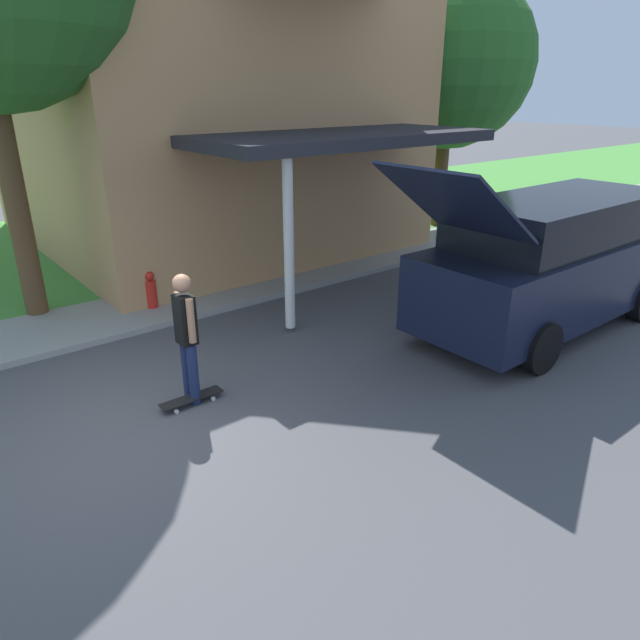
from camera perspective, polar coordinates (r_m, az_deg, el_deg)
name	(u,v)px	position (r m, az deg, el deg)	size (l,w,h in m)	color
ground_plane	(127,436)	(7.06, -18.78, -10.89)	(120.00, 120.00, 0.00)	#49494C
lawn	(229,230)	(16.19, -9.09, 8.84)	(10.00, 80.00, 0.08)	#478E38
sidewalk	(330,266)	(12.67, 0.98, 5.41)	(1.80, 80.00, 0.10)	gray
house	(190,70)	(15.41, -12.83, 23.22)	(11.92, 8.65, 7.77)	tan
lawn_tree_far	(450,62)	(16.46, 12.84, 23.82)	(4.32, 4.32, 6.41)	brown
suv_parked	(551,260)	(9.95, 22.13, 5.56)	(2.04, 5.76, 2.86)	black
skateboarder	(187,333)	(7.13, -13.20, -1.30)	(0.41, 0.22, 1.69)	#192347
skateboard	(192,398)	(7.43, -12.72, -7.65)	(0.21, 0.81, 0.10)	black
fire_hydrant	(151,290)	(10.44, -16.57, 2.92)	(0.20, 0.20, 0.67)	red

